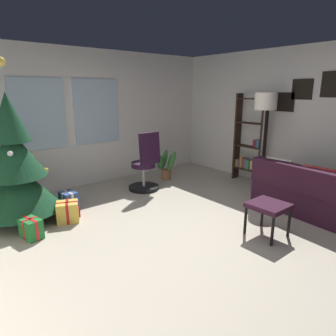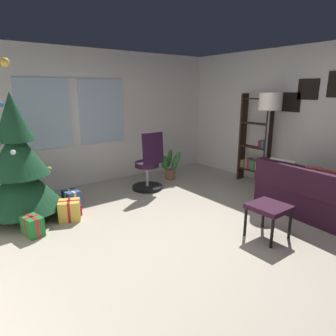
# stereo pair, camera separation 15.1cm
# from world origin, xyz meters

# --- Properties ---
(ground_plane) EXTENTS (5.31, 5.61, 0.10)m
(ground_plane) POSITION_xyz_m (0.00, 0.00, -0.05)
(ground_plane) COLOR #B0A593
(wall_back_with_windows) EXTENTS (5.31, 0.12, 2.53)m
(wall_back_with_windows) POSITION_xyz_m (-0.02, 2.85, 1.27)
(wall_back_with_windows) COLOR silver
(wall_back_with_windows) RESTS_ON ground_plane
(wall_right_with_frames) EXTENTS (0.12, 5.61, 2.53)m
(wall_right_with_frames) POSITION_xyz_m (2.70, -0.00, 1.27)
(wall_right_with_frames) COLOR silver
(wall_right_with_frames) RESTS_ON ground_plane
(footstool) EXTENTS (0.43, 0.44, 0.43)m
(footstool) POSITION_xyz_m (0.69, -0.64, 0.37)
(footstool) COLOR #2F1324
(footstool) RESTS_ON ground_plane
(holiday_tree) EXTENTS (1.14, 1.14, 2.19)m
(holiday_tree) POSITION_xyz_m (-1.60, 1.83, 0.74)
(holiday_tree) COLOR #4C331E
(holiday_tree) RESTS_ON ground_plane
(gift_box_red) EXTENTS (0.33, 0.26, 0.16)m
(gift_box_red) POSITION_xyz_m (-1.05, 1.53, 0.08)
(gift_box_red) COLOR red
(gift_box_red) RESTS_ON ground_plane
(gift_box_green) EXTENTS (0.24, 0.33, 0.26)m
(gift_box_green) POSITION_xyz_m (-1.64, 1.18, 0.13)
(gift_box_green) COLOR #1E722D
(gift_box_green) RESTS_ON ground_plane
(gift_box_gold) EXTENTS (0.37, 0.35, 0.29)m
(gift_box_gold) POSITION_xyz_m (-1.10, 1.37, 0.14)
(gift_box_gold) COLOR gold
(gift_box_gold) RESTS_ON ground_plane
(gift_box_blue) EXTENTS (0.23, 0.28, 0.29)m
(gift_box_blue) POSITION_xyz_m (-0.92, 1.78, 0.14)
(gift_box_blue) COLOR #2D4C99
(gift_box_blue) RESTS_ON ground_plane
(office_chair) EXTENTS (0.56, 0.56, 1.08)m
(office_chair) POSITION_xyz_m (0.53, 1.78, 0.42)
(office_chair) COLOR black
(office_chair) RESTS_ON ground_plane
(bookshelf) EXTENTS (0.18, 0.64, 1.73)m
(bookshelf) POSITION_xyz_m (2.44, 0.93, 0.75)
(bookshelf) COLOR black
(bookshelf) RESTS_ON ground_plane
(floor_lamp) EXTENTS (0.38, 0.38, 1.74)m
(floor_lamp) POSITION_xyz_m (2.11, 0.44, 1.49)
(floor_lamp) COLOR slate
(floor_lamp) RESTS_ON ground_plane
(potted_plant) EXTENTS (0.33, 0.48, 0.64)m
(potted_plant) POSITION_xyz_m (1.26, 2.09, 0.28)
(potted_plant) COLOR #905E40
(potted_plant) RESTS_ON ground_plane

